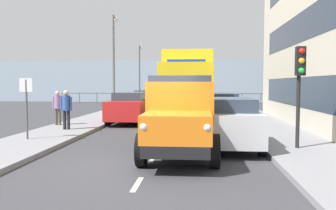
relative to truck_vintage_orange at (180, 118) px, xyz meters
name	(u,v)px	position (x,y,z in m)	size (l,w,h in m)	color
ground_plane	(175,123)	(0.80, -8.89, -1.18)	(80.00, 80.00, 0.00)	#38383D
sidewalk_left	(260,122)	(-3.92, -8.89, -1.10)	(2.63, 38.19, 0.15)	gray
sidewalk_right	(92,121)	(5.51, -8.89, -1.10)	(2.63, 38.19, 0.15)	gray
road_centreline_markings	(174,123)	(0.80, -8.61, -1.17)	(0.12, 34.61, 0.01)	silver
sea_horizon	(187,81)	(0.80, -30.98, 1.32)	(80.00, 0.80, 5.00)	#8C9EAD
seawall_railing	(186,95)	(0.80, -27.38, -0.26)	(28.08, 0.08, 1.20)	#4C5156
truck_vintage_orange	(180,118)	(0.00, 0.00, 0.00)	(2.17, 5.64, 2.43)	black
lorry_cargo_yellow	(188,86)	(0.03, -8.40, 0.90)	(2.58, 8.20, 3.87)	gold
car_silver_kerbside_near	(232,122)	(-1.65, -1.45, -0.28)	(1.75, 3.99, 1.72)	#B7BABF
car_teal_kerbside_1	(221,109)	(-1.65, -7.30, -0.28)	(1.93, 4.41, 1.72)	#1E6670
car_red_oppositeside_0	(130,107)	(3.24, -8.40, -0.28)	(1.98, 4.11, 1.72)	#B21E1E
car_white_oppositeside_1	(146,101)	(3.24, -14.61, -0.28)	(1.88, 4.55, 1.72)	white
car_maroon_oppositeside_2	(156,98)	(3.24, -20.55, -0.28)	(1.80, 4.10, 1.72)	maroon
pedestrian_couple_b	(66,106)	(5.35, -4.65, 0.01)	(0.53, 0.34, 1.75)	black
pedestrian_in_dark_coat	(58,105)	(6.40, -6.21, -0.03)	(0.53, 0.34, 1.69)	#4C473D
traffic_light_near	(300,75)	(-3.69, -0.89, 1.29)	(0.28, 0.41, 3.20)	black
lamp_post_promenade	(114,55)	(5.39, -13.68, 3.00)	(0.32, 1.14, 6.81)	#59595B
lamp_post_far	(140,69)	(5.43, -24.48, 2.52)	(0.32, 1.14, 5.88)	#59595B
street_sign	(26,98)	(5.77, -1.90, 0.50)	(0.50, 0.07, 2.25)	#4C4C4C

